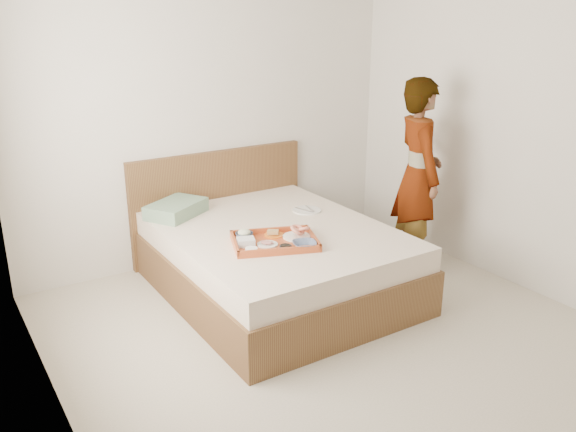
# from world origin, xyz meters

# --- Properties ---
(ground) EXTENTS (3.50, 4.00, 0.01)m
(ground) POSITION_xyz_m (0.00, 0.00, 0.00)
(ground) COLOR beige
(ground) RESTS_ON ground
(wall_back) EXTENTS (3.50, 0.01, 2.60)m
(wall_back) POSITION_xyz_m (0.00, 2.00, 1.30)
(wall_back) COLOR silver
(wall_back) RESTS_ON ground
(wall_left) EXTENTS (0.01, 4.00, 2.60)m
(wall_left) POSITION_xyz_m (-1.75, 0.00, 1.30)
(wall_left) COLOR silver
(wall_left) RESTS_ON ground
(wall_right) EXTENTS (0.01, 4.00, 2.60)m
(wall_right) POSITION_xyz_m (1.75, 0.00, 1.30)
(wall_right) COLOR silver
(wall_right) RESTS_ON ground
(bed) EXTENTS (1.65, 2.00, 0.53)m
(bed) POSITION_xyz_m (0.03, 1.00, 0.27)
(bed) COLOR brown
(bed) RESTS_ON ground
(headboard) EXTENTS (1.65, 0.06, 0.95)m
(headboard) POSITION_xyz_m (0.03, 1.97, 0.47)
(headboard) COLOR brown
(headboard) RESTS_ON ground
(pillow) EXTENTS (0.57, 0.52, 0.11)m
(pillow) POSITION_xyz_m (-0.49, 1.70, 0.59)
(pillow) COLOR gray
(pillow) RESTS_ON bed
(tray) EXTENTS (0.70, 0.61, 0.05)m
(tray) POSITION_xyz_m (-0.15, 0.72, 0.56)
(tray) COLOR #C5592E
(tray) RESTS_ON bed
(prawn_plate) EXTENTS (0.26, 0.26, 0.01)m
(prawn_plate) POSITION_xyz_m (0.04, 0.72, 0.55)
(prawn_plate) COLOR white
(prawn_plate) RESTS_ON tray
(navy_bowl_big) EXTENTS (0.21, 0.21, 0.04)m
(navy_bowl_big) POSITION_xyz_m (-0.02, 0.53, 0.57)
(navy_bowl_big) COLOR #162141
(navy_bowl_big) RESTS_ON tray
(sauce_dish) EXTENTS (0.11, 0.11, 0.03)m
(sauce_dish) POSITION_xyz_m (-0.16, 0.56, 0.56)
(sauce_dish) COLOR black
(sauce_dish) RESTS_ON tray
(meat_plate) EXTENTS (0.19, 0.19, 0.01)m
(meat_plate) POSITION_xyz_m (-0.22, 0.70, 0.55)
(meat_plate) COLOR white
(meat_plate) RESTS_ON tray
(bread_plate) EXTENTS (0.18, 0.18, 0.01)m
(bread_plate) POSITION_xyz_m (-0.08, 0.84, 0.55)
(bread_plate) COLOR orange
(bread_plate) RESTS_ON tray
(salad_bowl) EXTENTS (0.17, 0.17, 0.04)m
(salad_bowl) POSITION_xyz_m (-0.29, 0.91, 0.57)
(salad_bowl) COLOR #162141
(salad_bowl) RESTS_ON tray
(plastic_tub) EXTENTS (0.15, 0.14, 0.05)m
(plastic_tub) POSITION_xyz_m (-0.35, 0.78, 0.57)
(plastic_tub) COLOR silver
(plastic_tub) RESTS_ON tray
(cheese_round) EXTENTS (0.11, 0.11, 0.03)m
(cheese_round) POSITION_xyz_m (-0.38, 0.65, 0.56)
(cheese_round) COLOR white
(cheese_round) RESTS_ON tray
(dinner_plate) EXTENTS (0.24, 0.24, 0.01)m
(dinner_plate) POSITION_xyz_m (0.47, 1.22, 0.54)
(dinner_plate) COLOR white
(dinner_plate) RESTS_ON bed
(person) EXTENTS (0.59, 0.69, 1.62)m
(person) POSITION_xyz_m (1.32, 0.82, 0.81)
(person) COLOR #EEE6CF
(person) RESTS_ON ground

